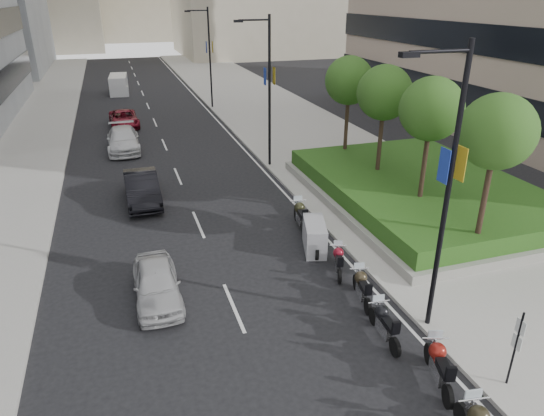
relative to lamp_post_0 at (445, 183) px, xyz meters
name	(u,v)px	position (x,y,z in m)	size (l,w,h in m)	color
ground	(318,376)	(-4.14, -1.00, -5.07)	(160.00, 160.00, 0.00)	black
sidewalk_right	(279,118)	(4.86, 29.00, -4.99)	(10.00, 100.00, 0.15)	#9E9B93
sidewalk_left	(16,138)	(-16.14, 29.00, -4.99)	(8.00, 100.00, 0.15)	#9E9B93
lane_edge	(220,123)	(-0.44, 29.00, -5.06)	(0.12, 100.00, 0.01)	silver
lane_centre	(157,128)	(-5.64, 29.00, -5.06)	(0.12, 100.00, 0.01)	silver
planter	(420,197)	(5.86, 9.00, -4.72)	(10.00, 14.00, 0.40)	gray
hedge	(422,186)	(5.86, 9.00, -4.12)	(9.40, 13.40, 0.80)	#194A15
tree_0	(497,132)	(4.36, 3.00, 0.36)	(2.80, 2.80, 6.30)	#332319
tree_1	(431,110)	(4.36, 7.00, 0.36)	(2.80, 2.80, 6.30)	#332319
tree_2	(384,93)	(4.36, 11.00, 0.36)	(2.80, 2.80, 6.30)	#332319
tree_3	(349,81)	(4.36, 15.00, 0.36)	(2.80, 2.80, 6.30)	#332319
lamp_post_0	(445,183)	(0.00, 0.00, 0.00)	(2.34, 0.45, 9.00)	black
lamp_post_1	(267,85)	(0.00, 17.00, 0.00)	(2.34, 0.45, 9.00)	black
lamp_post_2	(208,53)	(0.00, 35.00, 0.00)	(2.34, 0.45, 9.00)	black
parking_sign	(516,345)	(0.66, -3.00, -3.61)	(0.06, 0.32, 2.50)	black
motorcycle_1	(439,365)	(-1.07, -2.24, -4.46)	(0.96, 2.22, 1.14)	black
motorcycle_2	(384,323)	(-1.54, -0.08, -4.49)	(0.72, 2.16, 1.08)	black
motorcycle_3	(362,287)	(-1.22, 2.00, -4.50)	(0.74, 2.08, 1.05)	black
motorcycle_4	(338,261)	(-1.19, 3.99, -4.54)	(0.88, 1.87, 0.98)	black
motorcycle_5	(315,236)	(-1.37, 5.99, -4.43)	(1.39, 2.23, 1.26)	black
motorcycle_6	(301,215)	(-1.14, 8.22, -4.45)	(0.77, 2.32, 1.15)	black
car_a	(157,283)	(-8.10, 4.29, -4.39)	(1.59, 3.94, 1.34)	#AEAEB0
car_b	(142,188)	(-7.92, 13.60, -4.28)	(1.66, 4.76, 1.57)	black
car_c	(123,140)	(-8.46, 23.49, -4.31)	(2.13, 5.24, 1.52)	silver
car_d	(124,119)	(-8.15, 30.32, -4.41)	(2.19, 4.75, 1.32)	maroon
delivery_van	(119,85)	(-8.03, 45.42, -4.15)	(2.09, 4.78, 1.96)	white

